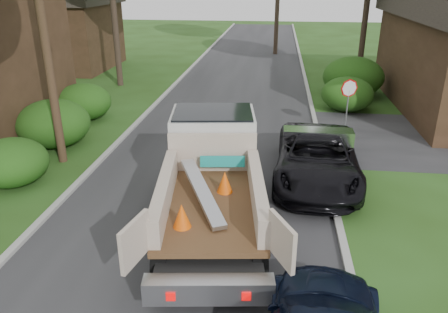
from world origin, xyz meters
The scene contains 14 objects.
ground centered at (0.00, 0.00, 0.00)m, with size 120.00×120.00×0.00m, color #244112.
road centered at (0.00, 10.00, 0.00)m, with size 8.00×90.00×0.02m, color #28282B.
curb_left centered at (-4.10, 10.00, 0.06)m, with size 0.20×90.00×0.12m, color #9E9E99.
curb_right centered at (4.10, 10.00, 0.06)m, with size 0.20×90.00×0.12m, color #9E9E99.
stop_sign centered at (5.20, 9.00, 1.78)m, with size 0.71×0.32×2.48m.
utility_pole centered at (-5.48, 4.98, 5.17)m, with size 2.42×1.25×10.00m.
house_left_far centered at (-13.50, 22.00, 3.05)m, with size 7.56×7.56×6.00m.
hedge_left_a centered at (-6.20, 3.00, 0.77)m, with size 2.34×2.34×1.53m, color #17420F.
hedge_left_b centered at (-6.50, 6.50, 0.94)m, with size 2.86×2.86×1.87m, color #17420F.
hedge_left_c centered at (-6.80, 10.00, 0.85)m, with size 2.60×2.60×1.70m, color #17420F.
hedge_right_a centered at (5.80, 13.00, 0.85)m, with size 2.60×2.60×1.70m, color #17420F.
hedge_right_b centered at (6.50, 16.00, 1.10)m, with size 3.38×3.38×2.21m, color #17420F.
flatbed_truck centered at (0.54, 2.07, 1.43)m, with size 3.71×7.22×2.62m.
black_pickup centered at (3.68, 4.50, 0.81)m, with size 2.67×5.80×1.61m, color black.
Camera 1 is at (2.22, -9.06, 6.36)m, focal length 35.00 mm.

